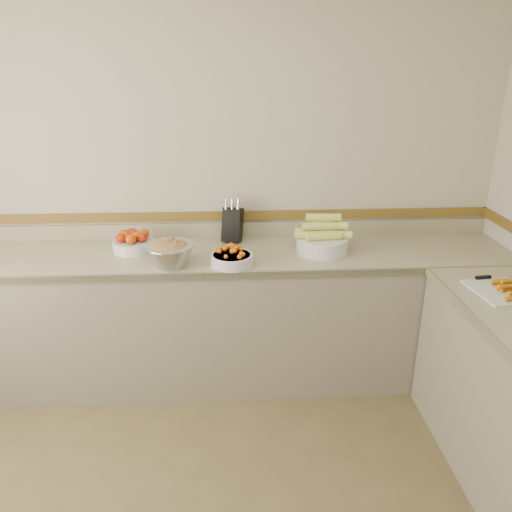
{
  "coord_description": "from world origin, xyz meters",
  "views": [
    {
      "loc": [
        0.2,
        -1.28,
        2.03
      ],
      "look_at": [
        0.35,
        1.35,
        1.0
      ],
      "focal_mm": 35.0,
      "sensor_mm": 36.0,
      "label": 1
    }
  ],
  "objects": [
    {
      "name": "rhubarb_bowl",
      "position": [
        -0.15,
        1.47,
        0.98
      ],
      "size": [
        0.29,
        0.29,
        0.17
      ],
      "color": "#B2B2BA",
      "rests_on": "counter_back"
    },
    {
      "name": "tomato_bowl",
      "position": [
        -0.41,
        1.75,
        0.96
      ],
      "size": [
        0.26,
        0.26,
        0.13
      ],
      "color": "silver",
      "rests_on": "counter_back"
    },
    {
      "name": "back_wall",
      "position": [
        0.0,
        2.0,
        1.3
      ],
      "size": [
        4.0,
        0.0,
        4.0
      ],
      "primitive_type": "plane",
      "rotation": [
        1.57,
        0.0,
        0.0
      ],
      "color": "#B2AC93",
      "rests_on": "ground_plane"
    },
    {
      "name": "knife_block",
      "position": [
        0.22,
        1.9,
        1.02
      ],
      "size": [
        0.16,
        0.18,
        0.3
      ],
      "color": "black",
      "rests_on": "counter_back"
    },
    {
      "name": "counter_back",
      "position": [
        0.0,
        1.68,
        0.45
      ],
      "size": [
        4.0,
        0.65,
        1.08
      ],
      "color": "gray",
      "rests_on": "ground_plane"
    },
    {
      "name": "cherry_tomato_bowl",
      "position": [
        0.21,
        1.47,
        0.95
      ],
      "size": [
        0.26,
        0.26,
        0.14
      ],
      "color": "silver",
      "rests_on": "counter_back"
    },
    {
      "name": "corn_bowl",
      "position": [
        0.79,
        1.66,
        0.98
      ],
      "size": [
        0.36,
        0.33,
        0.24
      ],
      "color": "silver",
      "rests_on": "counter_back"
    }
  ]
}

